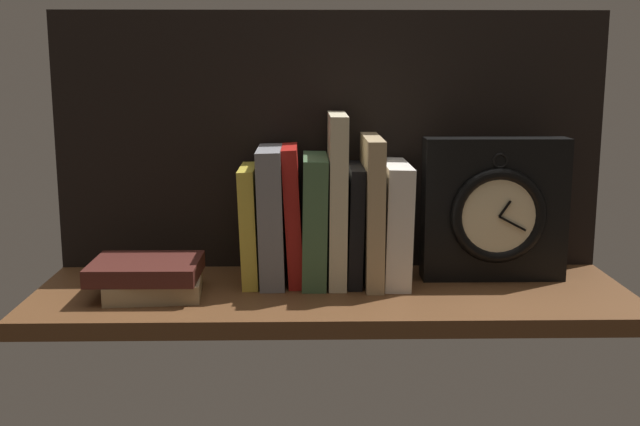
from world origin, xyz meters
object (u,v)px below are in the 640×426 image
Objects in this scene: book_red_requiem at (293,214)px; book_black_skeptic at (354,224)px; book_cream_twain at (337,199)px; book_gray_chess at (272,215)px; book_yellow_seinlanguage at (250,224)px; framed_clock at (495,210)px; book_white_catcher at (394,222)px; book_tan_shortstories at (372,209)px; book_stack_side at (150,277)px; book_green_romantic at (314,219)px.

book_red_requiem is 9.49cm from book_black_skeptic.
book_cream_twain is 1.44× the size of book_black_skeptic.
book_cream_twain is at bearing 0.00° from book_gray_chess.
framed_clock reaches higher than book_yellow_seinlanguage.
book_yellow_seinlanguage is at bearing 180.00° from book_red_requiem.
book_red_requiem is 15.62cm from book_white_catcher.
book_yellow_seinlanguage is 6.77cm from book_red_requiem.
book_stack_side is (-32.74, -7.36, -8.43)cm from book_tan_shortstories.
book_white_catcher is (6.20, -0.00, 0.17)cm from book_black_skeptic.
framed_clock is at bearing -0.12° from book_tan_shortstories.
book_yellow_seinlanguage is 17.08cm from book_stack_side.
book_tan_shortstories is at bearing 12.66° from book_stack_side.
book_stack_side is at bearing -167.34° from book_tan_shortstories.
book_green_romantic is 6.16cm from book_black_skeptic.
book_green_romantic is 27.78cm from framed_clock.
book_yellow_seinlanguage is 0.92× the size of book_green_romantic.
book_green_romantic is 0.75× the size of book_cream_twain.
book_tan_shortstories is (5.35, 0.00, -1.72)cm from book_cream_twain.
book_green_romantic is 8.90cm from book_tan_shortstories.
book_black_skeptic is 31.59cm from book_stack_side.
framed_clock reaches higher than book_gray_chess.
framed_clock is (21.64, -0.04, 1.99)cm from book_black_skeptic.
framed_clock is at bearing -0.08° from book_green_romantic.
book_black_skeptic is (6.11, 0.00, -0.74)cm from book_green_romantic.
book_green_romantic is at bearing 0.00° from book_red_requiem.
book_gray_chess is 20.39cm from book_stack_side.
book_black_skeptic is at bearing 0.00° from book_yellow_seinlanguage.
book_red_requiem is at bearing 0.00° from book_gray_chess.
book_black_skeptic is at bearing 180.00° from book_tan_shortstories.
book_white_catcher is (22.16, -0.00, 0.23)cm from book_yellow_seinlanguage.
book_white_catcher is at bearing -0.00° from book_tan_shortstories.
book_green_romantic is at bearing 180.00° from book_tan_shortstories.
book_tan_shortstories is at bearing 0.00° from book_cream_twain.
framed_clock is at bearing -0.10° from book_black_skeptic.
book_green_romantic is at bearing 0.00° from book_gray_chess.
book_tan_shortstories is (12.03, 0.00, 0.71)cm from book_red_requiem.
book_stack_side is (-20.71, -7.36, -7.73)cm from book_red_requiem.
book_tan_shortstories is (15.31, 0.00, 0.84)cm from book_gray_chess.
book_green_romantic is 26.02cm from book_stack_side.
book_black_skeptic is at bearing 179.90° from framed_clock.
book_green_romantic is 4.68cm from book_cream_twain.
book_stack_side is at bearing -164.97° from book_cream_twain.
book_red_requiem is 0.95× the size of framed_clock.
book_gray_chess reaches higher than book_white_catcher.
framed_clock is at bearing -0.06° from book_yellow_seinlanguage.
book_yellow_seinlanguage is 1.11× the size of book_stack_side.
book_red_requiem is 7.11cm from book_cream_twain.
book_gray_chess reaches higher than book_black_skeptic.
book_cream_twain reaches higher than book_stack_side.
book_stack_side is (-27.39, -7.36, -10.15)cm from book_cream_twain.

